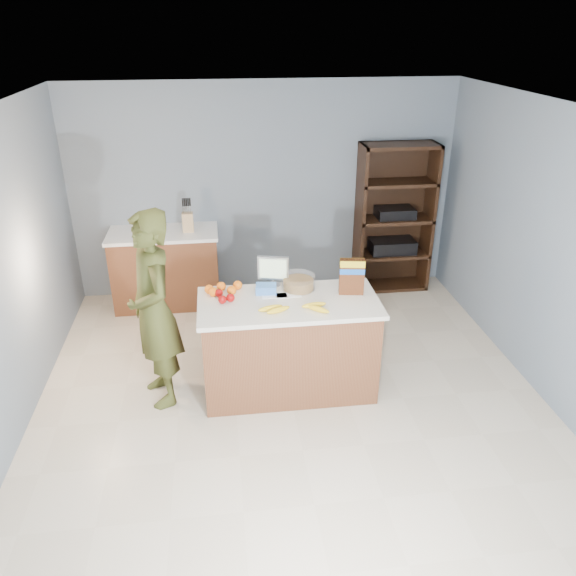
{
  "coord_description": "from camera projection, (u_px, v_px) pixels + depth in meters",
  "views": [
    {
      "loc": [
        -0.56,
        -3.95,
        3.1
      ],
      "look_at": [
        0.0,
        0.35,
        1.0
      ],
      "focal_mm": 35.0,
      "sensor_mm": 36.0,
      "label": 1
    }
  ],
  "objects": [
    {
      "name": "salad_bowl",
      "position": [
        298.0,
        283.0,
        5.01
      ],
      "size": [
        0.3,
        0.3,
        0.13
      ],
      "color": "#267219",
      "rests_on": "counter_peninsula"
    },
    {
      "name": "floor",
      "position": [
        293.0,
        407.0,
        4.94
      ],
      "size": [
        4.5,
        5.0,
        0.02
      ],
      "primitive_type": "cube",
      "color": "beige",
      "rests_on": "ground"
    },
    {
      "name": "shelving_unit",
      "position": [
        393.0,
        220.0,
        6.84
      ],
      "size": [
        0.9,
        0.4,
        1.8
      ],
      "color": "black",
      "rests_on": "ground"
    },
    {
      "name": "knife_block",
      "position": [
        188.0,
        222.0,
        6.33
      ],
      "size": [
        0.12,
        0.1,
        0.31
      ],
      "color": "tan",
      "rests_on": "back_cabinet"
    },
    {
      "name": "cereal_box",
      "position": [
        352.0,
        274.0,
        4.87
      ],
      "size": [
        0.23,
        0.11,
        0.32
      ],
      "color": "#592B14",
      "rests_on": "counter_peninsula"
    },
    {
      "name": "bananas",
      "position": [
        295.0,
        308.0,
        4.65
      ],
      "size": [
        0.6,
        0.21,
        0.05
      ],
      "color": "yellow",
      "rests_on": "counter_peninsula"
    },
    {
      "name": "person",
      "position": [
        154.0,
        310.0,
        4.71
      ],
      "size": [
        0.62,
        0.74,
        1.75
      ],
      "primitive_type": "imported",
      "rotation": [
        0.0,
        0.0,
        -1.22
      ],
      "color": "#3C411A",
      "rests_on": "ground"
    },
    {
      "name": "back_cabinet",
      "position": [
        166.0,
        268.0,
        6.57
      ],
      "size": [
        1.24,
        0.62,
        0.9
      ],
      "color": "brown",
      "rests_on": "ground"
    },
    {
      "name": "envelopes",
      "position": [
        281.0,
        295.0,
        4.91
      ],
      "size": [
        0.34,
        0.13,
        0.0
      ],
      "color": "white",
      "rests_on": "counter_peninsula"
    },
    {
      "name": "apples",
      "position": [
        224.0,
        297.0,
        4.81
      ],
      "size": [
        0.17,
        0.2,
        0.07
      ],
      "color": "#970909",
      "rests_on": "counter_peninsula"
    },
    {
      "name": "counter_peninsula",
      "position": [
        289.0,
        349.0,
        5.03
      ],
      "size": [
        1.56,
        0.76,
        0.9
      ],
      "color": "brown",
      "rests_on": "ground"
    },
    {
      "name": "tv",
      "position": [
        273.0,
        269.0,
        5.03
      ],
      "size": [
        0.28,
        0.12,
        0.28
      ],
      "color": "silver",
      "rests_on": "counter_peninsula"
    },
    {
      "name": "oranges",
      "position": [
        223.0,
        289.0,
        4.94
      ],
      "size": [
        0.33,
        0.19,
        0.08
      ],
      "color": "orange",
      "rests_on": "counter_peninsula"
    },
    {
      "name": "blue_carton",
      "position": [
        266.0,
        289.0,
        4.94
      ],
      "size": [
        0.19,
        0.14,
        0.08
      ],
      "primitive_type": "cube",
      "rotation": [
        0.0,
        0.0,
        -0.12
      ],
      "color": "blue",
      "rests_on": "counter_peninsula"
    },
    {
      "name": "walls",
      "position": [
        294.0,
        230.0,
        4.22
      ],
      "size": [
        4.52,
        5.02,
        2.51
      ],
      "color": "slate",
      "rests_on": "ground"
    }
  ]
}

